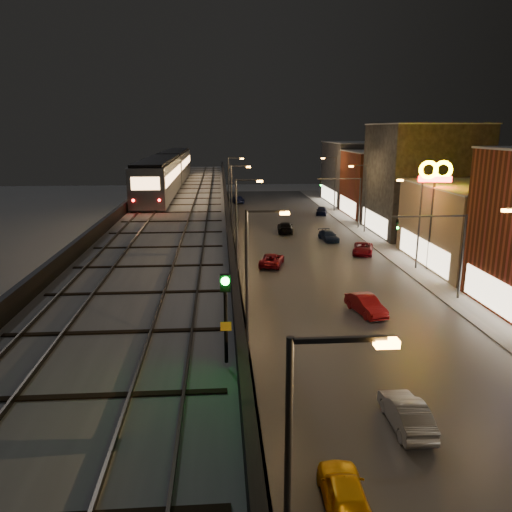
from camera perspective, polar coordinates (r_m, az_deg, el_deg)
name	(u,v)px	position (r m, az deg, el deg)	size (l,w,h in m)	color
ground	(286,510)	(20.44, 3.46, -26.98)	(220.00, 220.00, 0.00)	silver
road_surface	(313,260)	(52.87, 6.56, -0.51)	(17.00, 120.00, 0.06)	#46474D
sidewalk_right	(406,258)	(55.58, 16.75, -0.26)	(4.00, 120.00, 0.14)	#9FA1A8
under_viaduct_pavement	(184,263)	(52.11, -8.19, -0.78)	(11.00, 120.00, 0.06)	#9FA1A8
elevated_viaduct	(180,215)	(47.85, -8.68, 4.70)	(9.00, 100.00, 6.30)	black
viaduct_trackbed	(180,206)	(47.86, -8.71, 5.63)	(8.40, 100.00, 0.32)	#B2B7C1
viaduct_parapet_streetside	(226,201)	(47.67, -3.47, 6.30)	(0.30, 100.00, 1.10)	black
viaduct_parapet_far	(133,202)	(48.36, -13.89, 6.03)	(0.30, 100.00, 1.10)	black
building_c	(483,226)	(54.80, 24.51, 3.15)	(12.20, 15.20, 8.16)	#907A5C
building_d	(422,180)	(68.72, 18.47, 8.25)	(12.20, 13.20, 14.16)	#303032
building_e	(386,184)	(81.96, 14.65, 7.98)	(12.20, 12.20, 10.16)	maroon
building_f	(362,173)	(95.22, 11.98, 9.26)	(12.20, 16.20, 11.16)	#3C3C41
streetlight_left_0	(299,481)	(13.24, 4.93, -24.28)	(2.57, 0.28, 9.00)	#38383A
streetlight_left_1	(251,273)	(29.44, -0.52, -1.95)	(2.57, 0.28, 9.00)	#38383A
streetlight_left_2	(239,219)	(46.97, -1.93, 4.20)	(2.57, 0.28, 9.00)	#38383A
streetlight_right_2	(417,217)	(50.61, 17.92, 4.25)	(2.56, 0.28, 9.00)	#38383A
streetlight_left_3	(234,195)	(64.75, -2.57, 7.00)	(2.57, 0.28, 9.00)	#38383A
streetlight_right_3	(364,194)	(67.44, 12.27, 6.98)	(2.56, 0.28, 9.00)	#38383A
streetlight_left_4	(230,181)	(82.63, -2.94, 8.58)	(2.57, 0.28, 9.00)	#38383A
streetlight_right_4	(334,180)	(84.76, 8.87, 8.58)	(2.56, 0.28, 9.00)	#38383A
traffic_light_rig_a	(449,246)	(42.31, 21.20, 1.08)	(6.10, 0.34, 7.00)	#38383A
traffic_light_rig_b	(351,196)	(70.16, 10.85, 6.72)	(6.10, 0.34, 7.00)	#38383A
subway_train	(168,170)	(63.26, -10.00, 9.65)	(3.26, 39.53, 3.90)	gray
rail_signal	(225,301)	(14.63, -3.51, -5.17)	(0.32, 0.42, 2.81)	black
car_taxi	(345,495)	(20.20, 10.10, -25.28)	(1.61, 3.99, 1.36)	#FBB40F
car_near_white	(406,414)	(25.14, 16.77, -16.92)	(1.47, 4.23, 1.39)	gray
car_mid_silver	(272,260)	(50.38, 1.82, -0.47)	(2.06, 4.47, 1.24)	maroon
car_mid_dark	(285,228)	(66.56, 3.37, 3.24)	(1.98, 4.87, 1.41)	black
car_far_white	(237,199)	(93.40, -2.19, 6.49)	(1.78, 4.43, 1.51)	#151E51
car_onc_silver	(366,305)	(38.27, 12.45, -5.54)	(1.48, 4.25, 1.40)	maroon
car_onc_dark	(363,249)	(56.24, 12.12, 0.78)	(2.06, 4.48, 1.24)	maroon
car_onc_white	(329,236)	(62.24, 8.30, 2.24)	(1.71, 4.22, 1.22)	#101D3F
car_onc_red	(322,211)	(81.13, 7.50, 5.13)	(1.61, 3.99, 1.36)	black
sign_mcdonalds	(435,181)	(50.28, 19.76, 8.08)	(3.17, 0.72, 10.63)	#38383A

